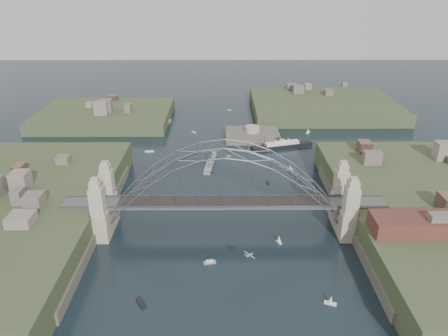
% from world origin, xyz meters
% --- Properties ---
extents(ground, '(500.00, 500.00, 0.00)m').
position_xyz_m(ground, '(0.00, 0.00, 0.00)').
color(ground, black).
rests_on(ground, ground).
extents(bridge, '(84.00, 13.80, 24.60)m').
position_xyz_m(bridge, '(0.00, 0.00, 12.32)').
color(bridge, '#4E4D50').
rests_on(bridge, ground).
extents(shore_west, '(50.50, 90.00, 12.00)m').
position_xyz_m(shore_west, '(-57.32, 0.00, 1.97)').
color(shore_west, '#394526').
rests_on(shore_west, ground).
extents(shore_east, '(50.50, 90.00, 12.00)m').
position_xyz_m(shore_east, '(57.32, 0.00, 1.97)').
color(shore_east, '#394526').
rests_on(shore_east, ground).
extents(headland_nw, '(60.00, 45.00, 9.00)m').
position_xyz_m(headland_nw, '(-55.00, 95.00, 0.50)').
color(headland_nw, '#394526').
rests_on(headland_nw, ground).
extents(headland_ne, '(70.00, 55.00, 9.50)m').
position_xyz_m(headland_ne, '(50.00, 110.00, 0.75)').
color(headland_ne, '#394526').
rests_on(headland_ne, ground).
extents(fort_island, '(22.00, 16.00, 9.40)m').
position_xyz_m(fort_island, '(12.00, 70.00, -0.34)').
color(fort_island, '#4F4B40').
rests_on(fort_island, ground).
extents(wharf_shed, '(20.00, 8.00, 4.00)m').
position_xyz_m(wharf_shed, '(44.00, -14.00, 10.00)').
color(wharf_shed, '#592D26').
rests_on(wharf_shed, shore_east).
extents(finger_pier, '(4.00, 22.00, 1.40)m').
position_xyz_m(finger_pier, '(39.00, -28.00, 0.70)').
color(finger_pier, '#4E4D50').
rests_on(finger_pier, ground).
extents(naval_cruiser_near, '(4.53, 18.61, 5.53)m').
position_xyz_m(naval_cruiser_near, '(-4.73, 43.67, 0.86)').
color(naval_cruiser_near, '#95999D').
rests_on(naval_cruiser_near, ground).
extents(naval_cruiser_far, '(5.01, 14.63, 4.90)m').
position_xyz_m(naval_cruiser_far, '(-26.56, 86.69, 0.76)').
color(naval_cruiser_far, '#95999D').
rests_on(naval_cruiser_far, ground).
extents(ocean_liner, '(24.84, 10.26, 6.11)m').
position_xyz_m(ocean_liner, '(23.11, 59.77, 0.95)').
color(ocean_liner, black).
rests_on(ocean_liner, ground).
extents(aeroplane, '(2.33, 2.85, 0.50)m').
position_xyz_m(aeroplane, '(5.14, -22.08, 7.34)').
color(aeroplane, '#ACB0B4').
extents(small_boat_a, '(0.95, 2.41, 0.45)m').
position_xyz_m(small_boat_a, '(-18.70, 16.66, 0.15)').
color(small_boat_a, white).
rests_on(small_boat_a, ground).
extents(small_boat_b, '(0.85, 1.85, 0.45)m').
position_xyz_m(small_boat_b, '(14.41, 27.87, 0.15)').
color(small_boat_b, white).
rests_on(small_boat_b, ground).
extents(small_boat_c, '(3.07, 1.53, 1.43)m').
position_xyz_m(small_boat_c, '(-3.57, -14.90, 0.28)').
color(small_boat_c, white).
rests_on(small_boat_c, ground).
extents(small_boat_d, '(2.50, 1.14, 2.38)m').
position_xyz_m(small_boat_d, '(23.21, 38.01, 0.86)').
color(small_boat_d, white).
rests_on(small_boat_d, ground).
extents(small_boat_e, '(3.47, 1.39, 0.45)m').
position_xyz_m(small_boat_e, '(-28.58, 55.63, 0.15)').
color(small_boat_e, white).
rests_on(small_boat_e, ground).
extents(small_boat_f, '(1.59, 0.77, 0.45)m').
position_xyz_m(small_boat_f, '(1.95, 50.70, 0.15)').
color(small_boat_f, white).
rests_on(small_boat_f, ground).
extents(small_boat_g, '(2.70, 1.73, 2.38)m').
position_xyz_m(small_boat_g, '(21.91, -29.05, 0.83)').
color(small_boat_g, white).
rests_on(small_boat_g, ground).
extents(small_boat_h, '(1.96, 1.81, 0.45)m').
position_xyz_m(small_boat_h, '(-12.76, 77.64, 0.15)').
color(small_boat_h, white).
rests_on(small_boat_h, ground).
extents(small_boat_i, '(2.58, 1.50, 1.43)m').
position_xyz_m(small_boat_i, '(26.62, 16.01, 0.28)').
color(small_boat_i, white).
rests_on(small_boat_i, ground).
extents(small_boat_j, '(2.74, 3.50, 0.45)m').
position_xyz_m(small_boat_j, '(-17.52, -28.72, 0.15)').
color(small_boat_j, white).
rests_on(small_boat_j, ground).
extents(small_boat_k, '(1.83, 1.75, 0.45)m').
position_xyz_m(small_boat_k, '(3.21, 110.97, 0.15)').
color(small_boat_k, white).
rests_on(small_boat_k, ground).
extents(small_boat_l, '(1.67, 2.66, 2.38)m').
position_xyz_m(small_boat_l, '(-34.80, 29.51, 0.84)').
color(small_boat_l, white).
rests_on(small_boat_l, ground).
extents(small_boat_m, '(1.51, 1.92, 2.38)m').
position_xyz_m(small_boat_m, '(13.90, -6.52, 0.97)').
color(small_boat_m, white).
rests_on(small_boat_m, ground).
extents(small_boat_n, '(2.25, 3.03, 2.38)m').
position_xyz_m(small_boat_n, '(36.58, 77.16, 0.77)').
color(small_boat_n, white).
rests_on(small_boat_n, ground).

